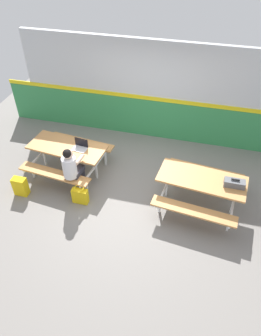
# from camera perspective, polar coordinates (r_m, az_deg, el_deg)

# --- Properties ---
(ground_plane) EXTENTS (10.00, 10.00, 0.02)m
(ground_plane) POSITION_cam_1_polar(r_m,az_deg,el_deg) (7.14, -0.27, -4.09)
(ground_plane) COLOR gray
(accent_backdrop) EXTENTS (8.00, 0.14, 2.60)m
(accent_backdrop) POSITION_cam_1_polar(r_m,az_deg,el_deg) (8.21, 3.82, 13.23)
(accent_backdrop) COLOR #338C4C
(accent_backdrop) RESTS_ON ground
(picnic_table_left) EXTENTS (1.83, 1.73, 0.74)m
(picnic_table_left) POSITION_cam_1_polar(r_m,az_deg,el_deg) (7.40, -11.23, 2.85)
(picnic_table_left) COLOR tan
(picnic_table_left) RESTS_ON ground
(picnic_table_right) EXTENTS (1.83, 1.73, 0.74)m
(picnic_table_right) POSITION_cam_1_polar(r_m,az_deg,el_deg) (6.60, 12.61, -2.88)
(picnic_table_right) COLOR tan
(picnic_table_right) RESTS_ON ground
(student_nearer) EXTENTS (0.39, 0.54, 1.21)m
(student_nearer) POSITION_cam_1_polar(r_m,az_deg,el_deg) (6.76, -10.57, 0.27)
(student_nearer) COLOR #2D2D38
(student_nearer) RESTS_ON ground
(laptop_silver) EXTENTS (0.34, 0.25, 0.22)m
(laptop_silver) POSITION_cam_1_polar(r_m,az_deg,el_deg) (7.15, -9.05, 3.82)
(laptop_silver) COLOR silver
(laptop_silver) RESTS_ON picnic_table_left
(toolbox_grey) EXTENTS (0.40, 0.18, 0.18)m
(toolbox_grey) POSITION_cam_1_polar(r_m,az_deg,el_deg) (6.44, 18.26, -2.62)
(toolbox_grey) COLOR #595B60
(toolbox_grey) RESTS_ON picnic_table_right
(backpack_dark) EXTENTS (0.30, 0.22, 0.44)m
(backpack_dark) POSITION_cam_1_polar(r_m,az_deg,el_deg) (7.32, -19.20, -3.13)
(backpack_dark) COLOR yellow
(backpack_dark) RESTS_ON ground
(tote_bag_bright) EXTENTS (0.34, 0.21, 0.43)m
(tote_bag_bright) POSITION_cam_1_polar(r_m,az_deg,el_deg) (6.83, -9.08, -4.94)
(tote_bag_bright) COLOR yellow
(tote_bag_bright) RESTS_ON ground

